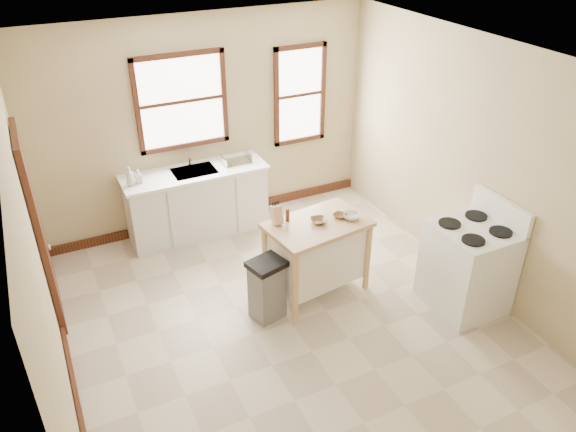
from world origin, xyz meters
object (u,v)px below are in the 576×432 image
object	(u,v)px
soap_bottle_a	(130,176)
gas_stove	(469,257)
knife_block	(277,216)
bowl_c	(352,216)
kitchen_island	(317,257)
trash_bin	(267,289)
soap_bottle_b	(139,176)
pepper_grinder	(288,215)
bowl_a	(319,221)
dish_rack	(236,159)
bowl_b	(340,216)

from	to	relation	value
soap_bottle_a	gas_stove	world-z (taller)	gas_stove
knife_block	bowl_c	distance (m)	0.83
kitchen_island	knife_block	bearing A→B (deg)	148.16
soap_bottle_a	trash_bin	world-z (taller)	soap_bottle_a
bowl_c	soap_bottle_b	bearing A→B (deg)	135.85
pepper_grinder	trash_bin	world-z (taller)	pepper_grinder
bowl_a	bowl_c	distance (m)	0.37
knife_block	soap_bottle_a	bearing A→B (deg)	125.39
soap_bottle_a	dish_rack	bearing A→B (deg)	-10.87
bowl_c	gas_stove	size ratio (longest dim) A/B	0.15
soap_bottle_a	bowl_b	world-z (taller)	soap_bottle_a
trash_bin	bowl_a	bearing A→B (deg)	-0.01
soap_bottle_a	gas_stove	size ratio (longest dim) A/B	0.19
soap_bottle_a	trash_bin	size ratio (longest dim) A/B	0.34
pepper_grinder	bowl_b	xyz separation A→B (m)	(0.55, -0.18, -0.06)
soap_bottle_b	bowl_b	distance (m)	2.53
soap_bottle_b	gas_stove	bearing A→B (deg)	-36.46
kitchen_island	gas_stove	size ratio (longest dim) A/B	0.88
bowl_a	bowl_c	xyz separation A→B (m)	(0.37, -0.08, 0.01)
pepper_grinder	gas_stove	world-z (taller)	gas_stove
soap_bottle_a	pepper_grinder	bearing A→B (deg)	-61.81
soap_bottle_b	bowl_a	world-z (taller)	soap_bottle_b
soap_bottle_b	pepper_grinder	distance (m)	2.02
soap_bottle_b	dish_rack	distance (m)	1.28
bowl_b	bowl_c	xyz separation A→B (m)	(0.10, -0.09, 0.01)
bowl_c	gas_stove	xyz separation A→B (m)	(0.98, -0.85, -0.30)
kitchen_island	gas_stove	bearing A→B (deg)	-42.48
bowl_c	pepper_grinder	bearing A→B (deg)	157.76
trash_bin	kitchen_island	bearing A→B (deg)	0.23
dish_rack	bowl_c	size ratio (longest dim) A/B	2.02
soap_bottle_a	knife_block	xyz separation A→B (m)	(1.23, -1.57, -0.04)
bowl_a	bowl_b	xyz separation A→B (m)	(0.27, 0.00, -0.00)
soap_bottle_a	bowl_c	bearing A→B (deg)	-55.13
bowl_a	knife_block	bearing A→B (deg)	156.80
soap_bottle_a	gas_stove	bearing A→B (deg)	-54.77
dish_rack	trash_bin	size ratio (longest dim) A/B	0.53
soap_bottle_b	trash_bin	world-z (taller)	soap_bottle_b
soap_bottle_a	knife_block	world-z (taller)	soap_bottle_a
soap_bottle_b	kitchen_island	bearing A→B (deg)	-42.48
gas_stove	dish_rack	bearing A→B (deg)	120.40
bowl_b	trash_bin	world-z (taller)	bowl_b
dish_rack	bowl_c	world-z (taller)	dish_rack
soap_bottle_b	bowl_b	size ratio (longest dim) A/B	1.20
bowl_c	trash_bin	xyz separation A→B (m)	(-1.07, -0.10, -0.57)
knife_block	pepper_grinder	bearing A→B (deg)	-0.48
pepper_grinder	trash_bin	bearing A→B (deg)	-138.59
dish_rack	trash_bin	bearing A→B (deg)	-89.24
bowl_a	bowl_b	size ratio (longest dim) A/B	1.25
gas_stove	soap_bottle_b	bearing A→B (deg)	136.86
pepper_grinder	bowl_b	bearing A→B (deg)	-18.06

